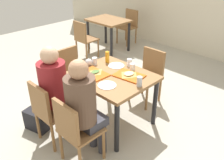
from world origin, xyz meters
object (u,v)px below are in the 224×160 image
object	(u,v)px
chair_far_side	(149,72)
plastic_cup_b	(92,82)
pizza_slice_a	(95,72)
tray_red_far	(129,76)
main_table	(112,82)
handbag	(36,120)
paper_plate_near_edge	(107,85)
pizza_slice_b	(129,74)
background_chair_far	(129,24)
person_in_red	(56,87)
background_chair_near	(84,37)
background_table	(108,25)
tray_red_near	(94,74)
chair_left_end	(71,71)
soda_can	(139,81)
plastic_cup_a	(129,62)
chair_near_left	(49,109)
paper_plate_center	(116,66)
foil_bundle	(89,62)
plastic_cup_d	(132,67)
plastic_cup_c	(95,61)
condiment_bottle	(107,57)
chair_near_right	(75,129)
person_in_brown_jacket	(84,104)

from	to	relation	value
chair_far_side	plastic_cup_b	world-z (taller)	plastic_cup_b
pizza_slice_a	tray_red_far	bearing A→B (deg)	35.77
main_table	handbag	distance (m)	1.14
paper_plate_near_edge	pizza_slice_b	xyz separation A→B (m)	(0.01, 0.37, 0.02)
background_chair_far	person_in_red	bearing A→B (deg)	-62.01
background_chair_near	background_table	bearing A→B (deg)	90.00
main_table	tray_red_near	world-z (taller)	tray_red_near
paper_plate_near_edge	background_chair_far	xyz separation A→B (m)	(-2.17, 2.89, -0.26)
paper_plate_near_edge	background_table	bearing A→B (deg)	135.21
person_in_red	tray_red_near	bearing A→B (deg)	81.80
background_chair_near	background_chair_far	distance (m)	1.47
chair_left_end	plastic_cup_b	xyz separation A→B (m)	(0.91, -0.36, 0.30)
person_in_red	tray_red_far	size ratio (longest dim) A/B	3.46
soda_can	pizza_slice_b	bearing A→B (deg)	155.87
person_in_red	plastic_cup_a	distance (m)	1.06
main_table	plastic_cup_b	bearing A→B (deg)	-86.06
chair_near_left	chair_far_side	bearing A→B (deg)	81.22
paper_plate_center	foil_bundle	bearing A→B (deg)	-137.05
person_in_red	tray_red_far	bearing A→B (deg)	61.96
background_table	chair_near_left	bearing A→B (deg)	-57.09
tray_red_near	handbag	size ratio (longest dim) A/B	1.12
plastic_cup_d	soda_can	size ratio (longest dim) A/B	0.82
plastic_cup_c	background_table	size ratio (longest dim) A/B	0.11
pizza_slice_a	condiment_bottle	size ratio (longest dim) A/B	1.22
pizza_slice_b	plastic_cup_b	bearing A→B (deg)	-105.47
pizza_slice_a	plastic_cup_d	world-z (taller)	plastic_cup_d
paper_plate_center	plastic_cup_d	size ratio (longest dim) A/B	2.20
chair_far_side	soda_can	xyz separation A→B (m)	(0.43, -0.79, 0.31)
plastic_cup_b	main_table	bearing A→B (deg)	93.94
chair_near_left	plastic_cup_a	distance (m)	1.24
paper_plate_center	foil_bundle	world-z (taller)	foil_bundle
main_table	plastic_cup_c	world-z (taller)	plastic_cup_c
chair_near_right	soda_can	size ratio (longest dim) A/B	6.83
soda_can	handbag	bearing A→B (deg)	-140.41
chair_left_end	condiment_bottle	world-z (taller)	condiment_bottle
chair_far_side	soda_can	bearing A→B (deg)	-61.66
main_table	plastic_cup_a	xyz separation A→B (m)	(-0.03, 0.36, 0.15)
person_in_brown_jacket	background_table	bearing A→B (deg)	131.22
chair_near_right	person_in_brown_jacket	xyz separation A→B (m)	(0.00, 0.14, 0.25)
plastic_cup_d	foil_bundle	world-z (taller)	same
chair_near_right	background_table	world-z (taller)	chair_near_right
tray_red_far	foil_bundle	world-z (taller)	foil_bundle
plastic_cup_a	foil_bundle	distance (m)	0.56
paper_plate_center	plastic_cup_d	distance (m)	0.26
plastic_cup_b	foil_bundle	distance (m)	0.57
tray_red_near	paper_plate_center	size ratio (longest dim) A/B	1.64
pizza_slice_b	condiment_bottle	world-z (taller)	condiment_bottle
plastic_cup_b	background_chair_far	world-z (taller)	plastic_cup_b
chair_near_right	soda_can	distance (m)	0.91
main_table	plastic_cup_d	world-z (taller)	plastic_cup_d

